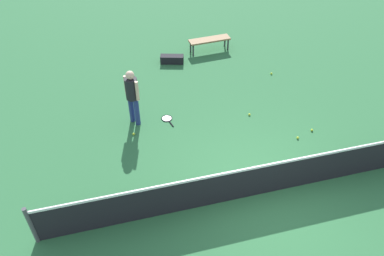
% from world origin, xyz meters
% --- Properties ---
extents(ground_plane, '(40.00, 40.00, 0.00)m').
position_xyz_m(ground_plane, '(0.00, 0.00, 0.00)').
color(ground_plane, '#2D6B3D').
extents(court_net, '(10.09, 0.09, 1.07)m').
position_xyz_m(court_net, '(0.00, 0.00, 0.50)').
color(court_net, '#4C4C51').
rests_on(court_net, ground_plane).
extents(player_near_side, '(0.48, 0.48, 1.70)m').
position_xyz_m(player_near_side, '(2.45, -3.36, 1.01)').
color(player_near_side, navy).
rests_on(player_near_side, ground_plane).
extents(tennis_racket_near_player, '(0.38, 0.61, 0.03)m').
position_xyz_m(tennis_racket_near_player, '(1.55, -3.26, 0.01)').
color(tennis_racket_near_player, black).
rests_on(tennis_racket_near_player, ground_plane).
extents(tennis_ball_near_player, '(0.07, 0.07, 0.07)m').
position_xyz_m(tennis_ball_near_player, '(-1.16, -0.77, 0.03)').
color(tennis_ball_near_player, '#C6E033').
rests_on(tennis_ball_near_player, ground_plane).
extents(tennis_ball_by_net, '(0.07, 0.07, 0.07)m').
position_xyz_m(tennis_ball_by_net, '(2.58, -2.83, 0.03)').
color(tennis_ball_by_net, '#C6E033').
rests_on(tennis_ball_by_net, ground_plane).
extents(tennis_ball_midcourt, '(0.07, 0.07, 0.07)m').
position_xyz_m(tennis_ball_midcourt, '(-2.23, -1.73, 0.03)').
color(tennis_ball_midcourt, '#C6E033').
rests_on(tennis_ball_midcourt, ground_plane).
extents(tennis_ball_baseline, '(0.07, 0.07, 0.07)m').
position_xyz_m(tennis_ball_baseline, '(-0.81, -2.83, 0.03)').
color(tennis_ball_baseline, '#C6E033').
rests_on(tennis_ball_baseline, ground_plane).
extents(tennis_ball_stray_left, '(0.07, 0.07, 0.07)m').
position_xyz_m(tennis_ball_stray_left, '(-2.32, -4.71, 0.03)').
color(tennis_ball_stray_left, '#C6E033').
rests_on(tennis_ball_stray_left, ground_plane).
extents(tennis_ball_stray_right, '(0.07, 0.07, 0.07)m').
position_xyz_m(tennis_ball_stray_right, '(-1.71, -1.54, 0.03)').
color(tennis_ball_stray_right, '#C6E033').
rests_on(tennis_ball_stray_right, ground_plane).
extents(courtside_bench, '(1.52, 0.50, 0.48)m').
position_xyz_m(courtside_bench, '(-0.76, -6.77, 0.42)').
color(courtside_bench, olive).
rests_on(courtside_bench, ground_plane).
extents(equipment_bag, '(0.85, 0.49, 0.28)m').
position_xyz_m(equipment_bag, '(0.77, -6.30, 0.14)').
color(equipment_bag, black).
rests_on(equipment_bag, ground_plane).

